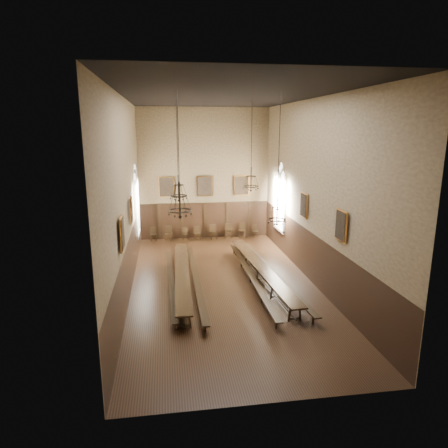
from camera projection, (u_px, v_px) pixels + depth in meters
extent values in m
cube|color=black|center=(223.00, 284.00, 19.93)|extent=(9.00, 18.00, 0.02)
cube|color=black|center=(223.00, 96.00, 17.84)|extent=(9.00, 18.00, 0.02)
cube|color=#8F8058|center=(204.00, 174.00, 27.56)|extent=(9.00, 0.02, 9.00)
cube|color=#8F8058|center=(274.00, 251.00, 10.21)|extent=(9.00, 0.02, 9.00)
cube|color=#8F8058|center=(126.00, 197.00, 18.24)|extent=(0.02, 18.00, 9.00)
cube|color=#8F8058|center=(314.00, 193.00, 19.53)|extent=(0.02, 18.00, 9.00)
cube|color=black|center=(182.00, 272.00, 19.52)|extent=(0.93, 9.64, 0.07)
cube|color=black|center=(262.00, 268.00, 20.15)|extent=(1.35, 9.89, 0.07)
cube|color=black|center=(171.00, 280.00, 19.40)|extent=(0.46, 9.20, 0.05)
cube|color=black|center=(196.00, 277.00, 19.64)|extent=(0.33, 10.22, 0.05)
cube|color=black|center=(250.00, 274.00, 20.05)|extent=(0.32, 10.54, 0.05)
cube|color=black|center=(273.00, 272.00, 20.38)|extent=(1.04, 10.63, 0.05)
cube|color=black|center=(154.00, 234.00, 27.58)|extent=(0.47, 0.47, 0.05)
cube|color=black|center=(153.00, 230.00, 27.70)|extent=(0.42, 0.10, 0.50)
cube|color=black|center=(168.00, 234.00, 27.58)|extent=(0.51, 0.51, 0.05)
cube|color=black|center=(168.00, 230.00, 27.71)|extent=(0.45, 0.11, 0.53)
cube|color=black|center=(185.00, 234.00, 27.84)|extent=(0.42, 0.42, 0.05)
cube|color=black|center=(185.00, 230.00, 27.94)|extent=(0.38, 0.08, 0.45)
cube|color=black|center=(197.00, 233.00, 27.96)|extent=(0.46, 0.46, 0.05)
cube|color=black|center=(197.00, 230.00, 28.06)|extent=(0.40, 0.11, 0.47)
cube|color=black|center=(213.00, 232.00, 28.03)|extent=(0.51, 0.51, 0.05)
cube|color=black|center=(213.00, 228.00, 28.16)|extent=(0.45, 0.11, 0.53)
cube|color=black|center=(228.00, 232.00, 28.22)|extent=(0.51, 0.51, 0.05)
cube|color=black|center=(228.00, 227.00, 28.35)|extent=(0.45, 0.11, 0.54)
cube|color=black|center=(242.00, 231.00, 28.45)|extent=(0.58, 0.58, 0.05)
cube|color=black|center=(241.00, 226.00, 28.58)|extent=(0.45, 0.19, 0.55)
cube|color=black|center=(255.00, 231.00, 28.58)|extent=(0.43, 0.43, 0.05)
cube|color=black|center=(255.00, 228.00, 28.69)|extent=(0.38, 0.09, 0.45)
cylinder|color=black|center=(177.00, 138.00, 20.88)|extent=(0.03, 0.03, 3.84)
torus|color=black|center=(179.00, 196.00, 21.58)|extent=(0.92, 0.92, 0.05)
torus|color=black|center=(178.00, 185.00, 21.44)|extent=(0.58, 0.58, 0.04)
cylinder|color=black|center=(178.00, 187.00, 21.47)|extent=(0.06, 0.06, 1.30)
cylinder|color=black|center=(252.00, 134.00, 20.63)|extent=(0.03, 0.03, 3.40)
torus|color=black|center=(251.00, 186.00, 21.26)|extent=(0.83, 0.83, 0.05)
torus|color=black|center=(251.00, 176.00, 21.13)|extent=(0.53, 0.53, 0.04)
cylinder|color=black|center=(251.00, 178.00, 21.16)|extent=(0.06, 0.06, 1.17)
cylinder|color=black|center=(178.00, 137.00, 15.47)|extent=(0.03, 0.03, 3.50)
torus|color=black|center=(180.00, 211.00, 16.15)|extent=(0.94, 0.94, 0.06)
torus|color=black|center=(180.00, 196.00, 16.01)|extent=(0.60, 0.60, 0.04)
cylinder|color=black|center=(180.00, 198.00, 16.03)|extent=(0.07, 0.07, 1.33)
cylinder|color=black|center=(279.00, 146.00, 16.27)|extent=(0.03, 0.03, 4.27)
torus|color=black|center=(277.00, 220.00, 16.99)|extent=(0.76, 0.76, 0.04)
torus|color=black|center=(277.00, 208.00, 16.87)|extent=(0.48, 0.48, 0.04)
cylinder|color=black|center=(277.00, 210.00, 16.89)|extent=(0.05, 0.05, 1.08)
cube|color=#BD7A2D|center=(167.00, 187.00, 27.24)|extent=(1.10, 0.12, 1.40)
cube|color=black|center=(167.00, 187.00, 27.24)|extent=(0.98, 0.02, 1.28)
cube|color=#BD7A2D|center=(205.00, 186.00, 27.62)|extent=(1.10, 0.12, 1.40)
cube|color=black|center=(205.00, 186.00, 27.62)|extent=(0.98, 0.02, 1.28)
cube|color=#BD7A2D|center=(241.00, 185.00, 27.99)|extent=(1.10, 0.12, 1.40)
cube|color=black|center=(241.00, 185.00, 27.99)|extent=(0.98, 0.02, 1.28)
cube|color=#BD7A2D|center=(131.00, 210.00, 19.41)|extent=(0.12, 1.00, 1.30)
cube|color=black|center=(131.00, 210.00, 19.41)|extent=(0.02, 0.88, 1.18)
cube|color=#BD7A2D|center=(122.00, 234.00, 15.08)|extent=(0.12, 1.00, 1.30)
cube|color=black|center=(122.00, 234.00, 15.08)|extent=(0.02, 0.88, 1.18)
cube|color=#BD7A2D|center=(304.00, 205.00, 20.66)|extent=(0.12, 1.00, 1.30)
cube|color=black|center=(304.00, 205.00, 20.66)|extent=(0.02, 0.88, 1.18)
cube|color=#BD7A2D|center=(341.00, 226.00, 16.32)|extent=(0.12, 1.00, 1.30)
cube|color=black|center=(341.00, 226.00, 16.32)|extent=(0.02, 0.88, 1.18)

